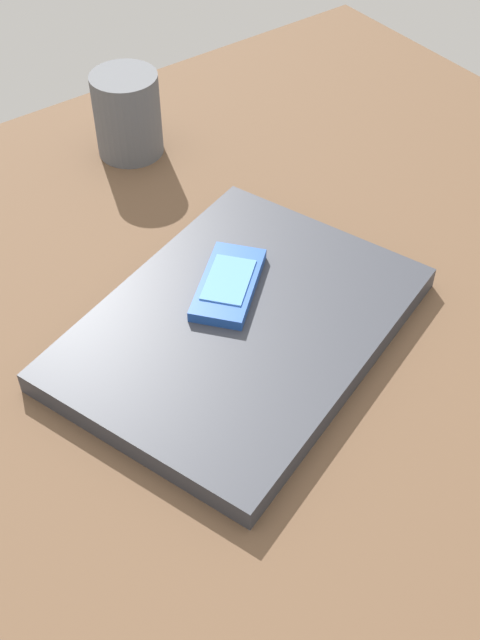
% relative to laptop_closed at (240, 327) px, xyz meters
% --- Properties ---
extents(desk_surface, '(1.20, 0.80, 0.03)m').
position_rel_laptop_closed_xyz_m(desk_surface, '(-0.08, 0.05, -0.03)').
color(desk_surface, brown).
rests_on(desk_surface, ground).
extents(laptop_closed, '(0.37, 0.32, 0.02)m').
position_rel_laptop_closed_xyz_m(laptop_closed, '(0.00, 0.00, 0.00)').
color(laptop_closed, '#33353D').
rests_on(laptop_closed, desk_surface).
extents(cell_phone_on_laptop, '(0.11, 0.10, 0.01)m').
position_rel_laptop_closed_xyz_m(cell_phone_on_laptop, '(0.01, 0.04, 0.02)').
color(cell_phone_on_laptop, '#1E479E').
rests_on(cell_phone_on_laptop, laptop_closed).
extents(pen_cup, '(0.07, 0.07, 0.09)m').
position_rel_laptop_closed_xyz_m(pen_cup, '(0.07, 0.31, 0.04)').
color(pen_cup, '#595B60').
rests_on(pen_cup, desk_surface).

